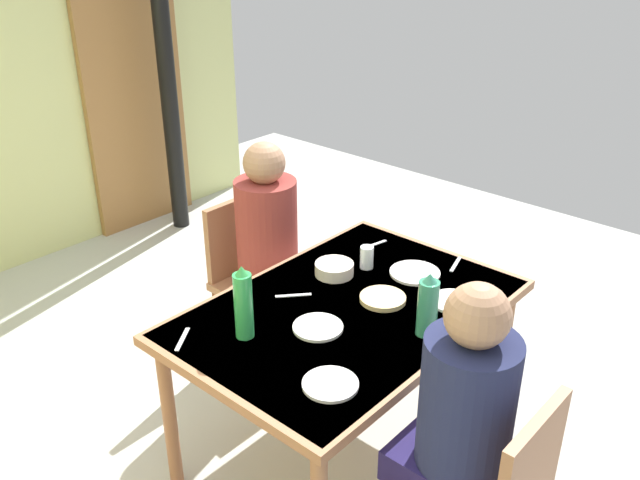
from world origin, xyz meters
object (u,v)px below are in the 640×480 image
at_px(chair_far_diner, 252,272).
at_px(water_bottle_green_near, 428,306).
at_px(dining_table, 348,321).
at_px(person_far_diner, 269,230).
at_px(person_near_diner, 463,406).
at_px(water_bottle_green_far, 243,304).
at_px(serving_bowl_center, 334,269).

xyz_separation_m(chair_far_diner, water_bottle_green_near, (-0.19, -1.17, 0.36)).
relative_size(dining_table, person_far_diner, 1.82).
height_order(person_near_diner, person_far_diner, same).
bearing_deg(chair_far_diner, person_near_diner, 71.51).
bearing_deg(chair_far_diner, dining_table, 74.21).
relative_size(chair_far_diner, water_bottle_green_far, 2.94).
bearing_deg(person_far_diner, water_bottle_green_near, 79.70).
bearing_deg(water_bottle_green_near, person_near_diner, -132.66).
xyz_separation_m(person_near_diner, water_bottle_green_far, (-0.14, 0.84, 0.10)).
xyz_separation_m(water_bottle_green_far, serving_bowl_center, (0.58, 0.06, -0.11)).
bearing_deg(serving_bowl_center, chair_far_diner, 83.73).
relative_size(person_near_diner, water_bottle_green_far, 2.60).
relative_size(chair_far_diner, water_bottle_green_near, 3.38).
height_order(chair_far_diner, water_bottle_green_near, water_bottle_green_near).
relative_size(person_far_diner, serving_bowl_center, 4.53).
distance_m(chair_far_diner, water_bottle_green_near, 1.23).
bearing_deg(serving_bowl_center, person_near_diner, -115.94).
height_order(dining_table, water_bottle_green_far, water_bottle_green_far).
bearing_deg(dining_table, chair_far_diner, 74.21).
bearing_deg(person_far_diner, dining_table, 71.28).
height_order(water_bottle_green_near, water_bottle_green_far, water_bottle_green_far).
height_order(chair_far_diner, person_near_diner, person_near_diner).
height_order(dining_table, person_near_diner, person_near_diner).
relative_size(chair_far_diner, person_near_diner, 1.13).
relative_size(water_bottle_green_far, serving_bowl_center, 1.74).
xyz_separation_m(chair_far_diner, person_far_diner, (-0.00, -0.14, 0.28)).
relative_size(chair_far_diner, serving_bowl_center, 5.12).
bearing_deg(water_bottle_green_near, chair_far_diner, 80.88).
relative_size(water_bottle_green_near, serving_bowl_center, 1.52).
bearing_deg(water_bottle_green_far, water_bottle_green_near, -47.21).
bearing_deg(dining_table, serving_bowl_center, 52.16).
bearing_deg(person_far_diner, water_bottle_green_far, 39.22).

